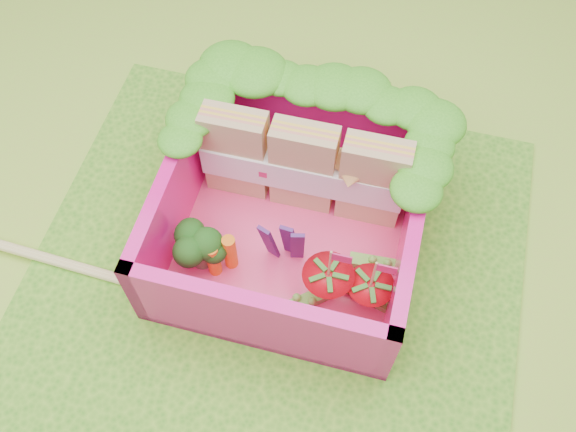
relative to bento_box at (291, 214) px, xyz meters
The scene contains 13 objects.
ground 0.42m from the bento_box, 96.97° to the right, with size 14.00×14.00×0.00m, color #A0D73C.
placemat 0.41m from the bento_box, 96.97° to the right, with size 2.60×2.60×0.03m, color #479722.
bento_floor 0.25m from the bento_box, 90.00° to the left, with size 1.30×1.30×0.05m, color #FD407B.
bento_box is the anchor object (origin of this frame).
lettuce_ruffle 0.57m from the bento_box, 90.00° to the left, with size 1.43×0.76×0.11m.
sandwich_stack 0.27m from the bento_box, 88.75° to the left, with size 1.09×0.18×0.60m.
broccoli 0.50m from the bento_box, 147.85° to the right, with size 0.34×0.34×0.26m.
carrot_sticks 0.42m from the bento_box, 137.21° to the right, with size 0.14×0.13×0.26m.
purple_wedges 0.16m from the bento_box, 87.33° to the right, with size 0.22×0.07×0.38m.
strawberry_left 0.41m from the bento_box, 48.89° to the right, with size 0.26×0.26×0.50m.
strawberry_right 0.57m from the bento_box, 31.71° to the right, with size 0.24×0.24×0.48m.
snap_peas 0.50m from the bento_box, 31.11° to the right, with size 0.64×0.48×0.05m.
chopsticks 1.13m from the bento_box, 154.76° to the right, with size 2.40×0.14×0.04m.
Camera 1 is at (0.45, -1.36, 3.16)m, focal length 40.00 mm.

